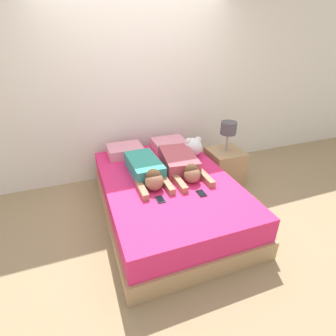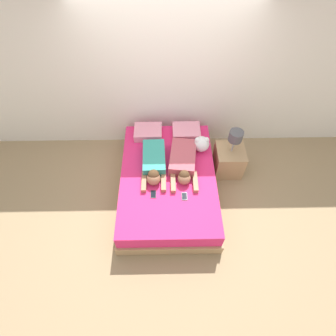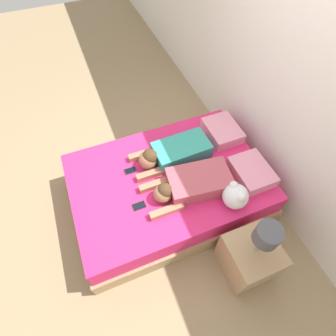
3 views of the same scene
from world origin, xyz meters
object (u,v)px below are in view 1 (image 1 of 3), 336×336
object	(u,v)px
cell_phone_right	(201,193)
plush_toy	(193,147)
nightstand	(224,164)
person_right	(182,164)
pillow_head_left	(125,150)
pillow_head_right	(169,144)
cell_phone_left	(160,199)
bed	(168,197)
person_left	(147,170)

from	to	relation	value
cell_phone_right	plush_toy	world-z (taller)	plush_toy
nightstand	person_right	bearing A→B (deg)	-160.51
person_right	nightstand	distance (m)	0.90
pillow_head_left	cell_phone_right	distance (m)	1.36
pillow_head_right	cell_phone_right	distance (m)	1.24
cell_phone_left	cell_phone_right	bearing A→B (deg)	-5.64
pillow_head_left	pillow_head_right	bearing A→B (deg)	0.00
plush_toy	person_right	bearing A→B (deg)	-132.48
cell_phone_left	plush_toy	size ratio (longest dim) A/B	0.48
bed	pillow_head_left	bearing A→B (deg)	111.31
cell_phone_left	pillow_head_right	bearing A→B (deg)	65.51
pillow_head_left	person_left	size ratio (longest dim) A/B	0.52
cell_phone_left	cell_phone_right	size ratio (longest dim) A/B	1.00
pillow_head_left	plush_toy	world-z (taller)	plush_toy
cell_phone_right	pillow_head_left	bearing A→B (deg)	114.12
bed	nightstand	xyz separation A→B (m)	(1.04, 0.44, 0.05)
pillow_head_left	nightstand	world-z (taller)	nightstand
person_left	cell_phone_right	xyz separation A→B (m)	(0.44, -0.53, -0.09)
cell_phone_right	person_right	bearing A→B (deg)	89.35
pillow_head_left	person_right	size ratio (longest dim) A/B	0.49
plush_toy	cell_phone_right	bearing A→B (deg)	-109.42
pillow_head_right	cell_phone_left	world-z (taller)	pillow_head_right
person_left	plush_toy	world-z (taller)	plush_toy
cell_phone_right	plush_toy	bearing A→B (deg)	70.58
bed	pillow_head_left	xyz separation A→B (m)	(-0.32, 0.83, 0.32)
person_right	bed	bearing A→B (deg)	-147.04
pillow_head_left	plush_toy	distance (m)	0.94
cell_phone_left	nightstand	bearing A→B (deg)	32.33
person_right	nightstand	size ratio (longest dim) A/B	1.00
person_left	cell_phone_right	distance (m)	0.70
person_left	cell_phone_right	bearing A→B (deg)	-50.27
pillow_head_right	person_left	world-z (taller)	person_left
bed	cell_phone_left	bearing A→B (deg)	-121.24
bed	person_left	xyz separation A→B (m)	(-0.21, 0.13, 0.35)
cell_phone_right	plush_toy	xyz separation A→B (m)	(0.32, 0.89, 0.13)
cell_phone_left	plush_toy	world-z (taller)	plush_toy
person_left	pillow_head_left	bearing A→B (deg)	99.00
person_left	cell_phone_left	bearing A→B (deg)	-90.65
pillow_head_left	cell_phone_right	bearing A→B (deg)	-65.88
bed	plush_toy	world-z (taller)	plush_toy
person_right	plush_toy	bearing A→B (deg)	47.52
person_left	cell_phone_left	world-z (taller)	person_left
bed	cell_phone_right	size ratio (longest dim) A/B	16.63
bed	nightstand	distance (m)	1.13
pillow_head_left	cell_phone_right	xyz separation A→B (m)	(0.55, -1.24, -0.06)
pillow_head_right	bed	bearing A→B (deg)	-111.31
bed	cell_phone_left	xyz separation A→B (m)	(-0.22, -0.36, 0.26)
nightstand	cell_phone_left	bearing A→B (deg)	-147.67
cell_phone_right	bed	bearing A→B (deg)	119.54
pillow_head_right	person_right	size ratio (longest dim) A/B	0.49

